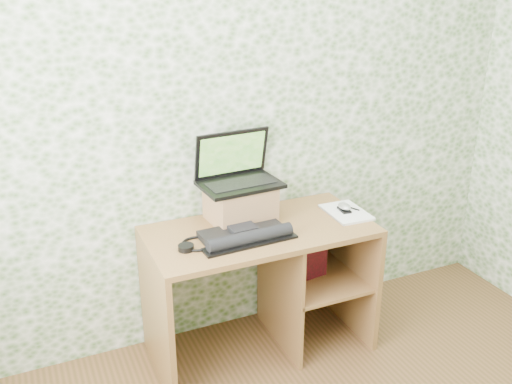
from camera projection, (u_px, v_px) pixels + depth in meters
name	position (u px, v px, depth m)	size (l,w,h in m)	color
wall_back	(237.00, 114.00, 3.07)	(3.50, 3.50, 0.00)	white
desk	(270.00, 268.00, 3.16)	(1.20, 0.60, 0.75)	brown
riser	(240.00, 203.00, 3.07)	(0.33, 0.28, 0.20)	brown
laptop	(237.00, 172.00, 3.05)	(0.44, 0.32, 0.28)	black
keyboard	(245.00, 234.00, 2.89)	(0.50, 0.27, 0.07)	black
headphones	(197.00, 243.00, 2.83)	(0.21, 0.21, 0.03)	black
notepad	(346.00, 212.00, 3.19)	(0.20, 0.29, 0.01)	white
mouse	(344.00, 208.00, 3.19)	(0.06, 0.10, 0.03)	#B6B6B9
pen	(349.00, 207.00, 3.23)	(0.01, 0.01, 0.13)	black
red_box	(305.00, 254.00, 3.19)	(0.25, 0.08, 0.30)	maroon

